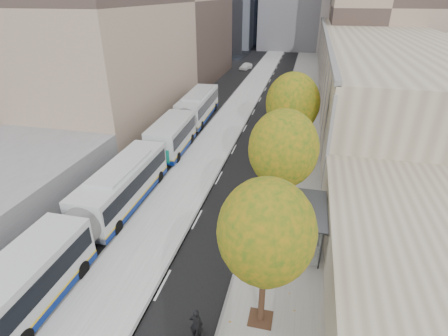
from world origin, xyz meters
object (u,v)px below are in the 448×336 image
(bus_shelter, at_px, (313,215))
(distant_car, at_px, (246,66))
(bus_far, at_px, (188,117))
(bus_near, at_px, (92,216))
(cyclist, at_px, (197,332))

(bus_shelter, height_order, distant_car, bus_shelter)
(bus_shelter, relative_size, bus_far, 0.24)
(bus_far, xyz_separation_m, distant_car, (-0.02, 35.25, -1.02))
(bus_near, relative_size, distant_car, 4.66)
(distant_car, bearing_deg, bus_near, -75.62)
(bus_far, height_order, distant_car, bus_far)
(bus_shelter, relative_size, cyclist, 2.16)
(bus_near, xyz_separation_m, bus_far, (-0.27, 18.90, 0.07))
(bus_near, height_order, bus_far, bus_far)
(bus_shelter, xyz_separation_m, bus_far, (-13.12, 16.70, -0.52))
(bus_far, xyz_separation_m, cyclist, (8.55, -24.52, -0.91))
(bus_far, relative_size, cyclist, 9.03)
(bus_shelter, bearing_deg, bus_near, -170.32)
(bus_shelter, height_order, cyclist, bus_shelter)
(bus_near, bearing_deg, bus_far, 90.44)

